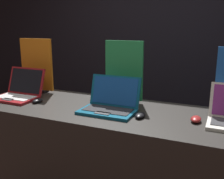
% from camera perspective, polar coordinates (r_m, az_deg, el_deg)
% --- Properties ---
extents(wall_back, '(8.00, 0.05, 2.80)m').
position_cam_1_polar(wall_back, '(3.32, 11.39, 12.13)').
color(wall_back, black).
rests_on(wall_back, ground_plane).
extents(display_counter, '(2.19, 0.71, 0.88)m').
position_cam_1_polar(display_counter, '(2.08, 0.03, -15.99)').
color(display_counter, '#282623').
rests_on(display_counter, ground_plane).
extents(laptop_front, '(0.36, 0.32, 0.24)m').
position_cam_1_polar(laptop_front, '(2.33, -19.59, -0.41)').
color(laptop_front, maroon).
rests_on(laptop_front, display_counter).
extents(mouse_front, '(0.06, 0.11, 0.03)m').
position_cam_1_polar(mouse_front, '(2.16, -15.86, -2.34)').
color(mouse_front, black).
rests_on(mouse_front, display_counter).
extents(promo_stand_front, '(0.33, 0.07, 0.48)m').
position_cam_1_polar(promo_stand_front, '(2.47, -16.04, 4.77)').
color(promo_stand_front, black).
rests_on(promo_stand_front, display_counter).
extents(laptop_middle, '(0.38, 0.29, 0.24)m').
position_cam_1_polar(laptop_middle, '(1.86, -0.53, -3.03)').
color(laptop_middle, '#0F5170').
rests_on(laptop_middle, display_counter).
extents(mouse_middle, '(0.06, 0.11, 0.03)m').
position_cam_1_polar(mouse_middle, '(1.75, 6.17, -5.60)').
color(mouse_middle, black).
rests_on(mouse_middle, display_counter).
extents(promo_stand_middle, '(0.31, 0.07, 0.48)m').
position_cam_1_polar(promo_stand_middle, '(2.05, 2.50, 3.57)').
color(promo_stand_middle, black).
rests_on(promo_stand_middle, display_counter).
extents(mouse_back, '(0.06, 0.11, 0.04)m').
position_cam_1_polar(mouse_back, '(1.74, 17.80, -6.16)').
color(mouse_back, maroon).
rests_on(mouse_back, display_counter).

